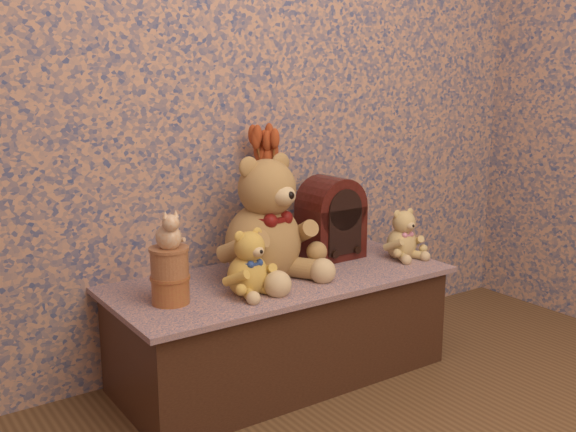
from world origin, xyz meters
name	(u,v)px	position (x,y,z in m)	size (l,w,h in m)	color
display_shelf	(281,327)	(0.00, 1.22, 0.20)	(1.28, 0.58, 0.40)	navy
teddy_large	(263,212)	(-0.05, 1.26, 0.64)	(0.39, 0.46, 0.49)	#A87641
teddy_medium	(248,259)	(-0.20, 1.13, 0.52)	(0.19, 0.23, 0.24)	gold
teddy_small	(402,231)	(0.56, 1.16, 0.51)	(0.17, 0.21, 0.22)	tan
cathedral_radio	(331,217)	(0.32, 1.33, 0.57)	(0.24, 0.18, 0.34)	#37100A
ceramic_vase	(268,238)	(0.06, 1.40, 0.50)	(0.12, 0.12, 0.20)	tan
dried_stalks	(268,160)	(0.06, 1.40, 0.81)	(0.22, 0.22, 0.42)	#AC3F1B
biscuit_tin_lower	(171,290)	(-0.46, 1.18, 0.44)	(0.12, 0.12, 0.09)	#AF8133
biscuit_tin_upper	(169,263)	(-0.46, 1.18, 0.54)	(0.12, 0.12, 0.10)	tan
cat_figurine	(168,228)	(-0.46, 1.18, 0.65)	(0.10, 0.11, 0.13)	silver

